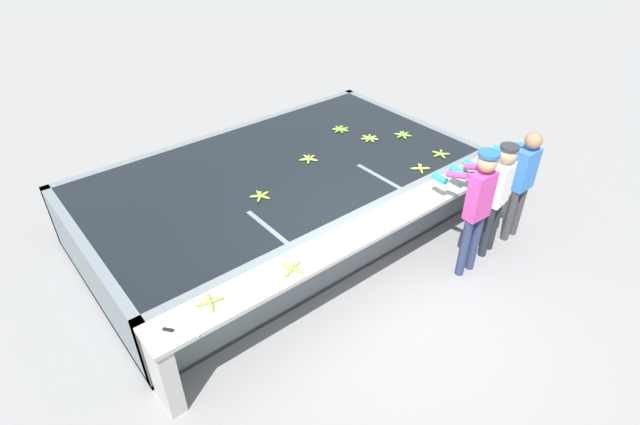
# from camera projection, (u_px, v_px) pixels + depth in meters

# --- Properties ---
(ground_plane) EXTENTS (80.00, 80.00, 0.00)m
(ground_plane) POSITION_uv_depth(u_px,v_px,m) (376.00, 294.00, 6.17)
(ground_plane) COLOR gray
(ground_plane) RESTS_ON ground
(wash_tank) EXTENTS (5.46, 3.12, 0.92)m
(wash_tank) POSITION_uv_depth(u_px,v_px,m) (281.00, 196.00, 7.19)
(wash_tank) COLOR slate
(wash_tank) RESTS_ON ground
(work_ledge) EXTENTS (5.46, 0.45, 0.92)m
(work_ledge) POSITION_uv_depth(u_px,v_px,m) (367.00, 243.00, 5.93)
(work_ledge) COLOR #9E9E99
(work_ledge) RESTS_ON ground
(worker_0) EXTENTS (0.43, 0.73, 1.74)m
(worker_0) POSITION_uv_depth(u_px,v_px,m) (477.00, 201.00, 5.95)
(worker_0) COLOR navy
(worker_0) RESTS_ON ground
(worker_1) EXTENTS (0.48, 0.74, 1.62)m
(worker_1) POSITION_uv_depth(u_px,v_px,m) (497.00, 190.00, 6.33)
(worker_1) COLOR #1E2328
(worker_1) RESTS_ON ground
(worker_2) EXTENTS (0.41, 0.71, 1.63)m
(worker_2) POSITION_uv_depth(u_px,v_px,m) (521.00, 176.00, 6.63)
(worker_2) COLOR #38383D
(worker_2) RESTS_ON ground
(banana_bunch_floating_0) EXTENTS (0.27, 0.28, 0.08)m
(banana_bunch_floating_0) POSITION_uv_depth(u_px,v_px,m) (441.00, 154.00, 7.22)
(banana_bunch_floating_0) COLOR #7FAD33
(banana_bunch_floating_0) RESTS_ON wash_tank
(banana_bunch_floating_1) EXTENTS (0.28, 0.27, 0.08)m
(banana_bunch_floating_1) POSITION_uv_depth(u_px,v_px,m) (403.00, 135.00, 7.73)
(banana_bunch_floating_1) COLOR #7FAD33
(banana_bunch_floating_1) RESTS_ON wash_tank
(banana_bunch_floating_2) EXTENTS (0.28, 0.27, 0.08)m
(banana_bunch_floating_2) POSITION_uv_depth(u_px,v_px,m) (309.00, 159.00, 7.10)
(banana_bunch_floating_2) COLOR #9EC642
(banana_bunch_floating_2) RESTS_ON wash_tank
(banana_bunch_floating_3) EXTENTS (0.27, 0.28, 0.08)m
(banana_bunch_floating_3) POSITION_uv_depth(u_px,v_px,m) (261.00, 196.00, 6.30)
(banana_bunch_floating_3) COLOR #8CB738
(banana_bunch_floating_3) RESTS_ON wash_tank
(banana_bunch_floating_4) EXTENTS (0.28, 0.28, 0.08)m
(banana_bunch_floating_4) POSITION_uv_depth(u_px,v_px,m) (341.00, 129.00, 7.90)
(banana_bunch_floating_4) COLOR #7FAD33
(banana_bunch_floating_4) RESTS_ON wash_tank
(banana_bunch_floating_5) EXTENTS (0.28, 0.28, 0.08)m
(banana_bunch_floating_5) POSITION_uv_depth(u_px,v_px,m) (370.00, 138.00, 7.64)
(banana_bunch_floating_5) COLOR #9EC642
(banana_bunch_floating_5) RESTS_ON wash_tank
(banana_bunch_floating_6) EXTENTS (0.24, 0.24, 0.08)m
(banana_bunch_floating_6) POSITION_uv_depth(u_px,v_px,m) (420.00, 168.00, 6.88)
(banana_bunch_floating_6) COLOR #8CB738
(banana_bunch_floating_6) RESTS_ON wash_tank
(banana_bunch_ledge_0) EXTENTS (0.28, 0.27, 0.08)m
(banana_bunch_ledge_0) POSITION_uv_depth(u_px,v_px,m) (469.00, 170.00, 6.84)
(banana_bunch_ledge_0) COLOR #75A333
(banana_bunch_ledge_0) RESTS_ON work_ledge
(banana_bunch_ledge_1) EXTENTS (0.28, 0.28, 0.08)m
(banana_bunch_ledge_1) POSITION_uv_depth(u_px,v_px,m) (210.00, 301.00, 4.77)
(banana_bunch_ledge_1) COLOR #9EC642
(banana_bunch_ledge_1) RESTS_ON work_ledge
(banana_bunch_ledge_2) EXTENTS (0.27, 0.27, 0.08)m
(banana_bunch_ledge_2) POSITION_uv_depth(u_px,v_px,m) (292.00, 268.00, 5.16)
(banana_bunch_ledge_2) COLOR #9EC642
(banana_bunch_ledge_2) RESTS_ON work_ledge
(knife_0) EXTENTS (0.24, 0.29, 0.02)m
(knife_0) POSITION_uv_depth(u_px,v_px,m) (175.00, 331.00, 4.48)
(knife_0) COLOR silver
(knife_0) RESTS_ON work_ledge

